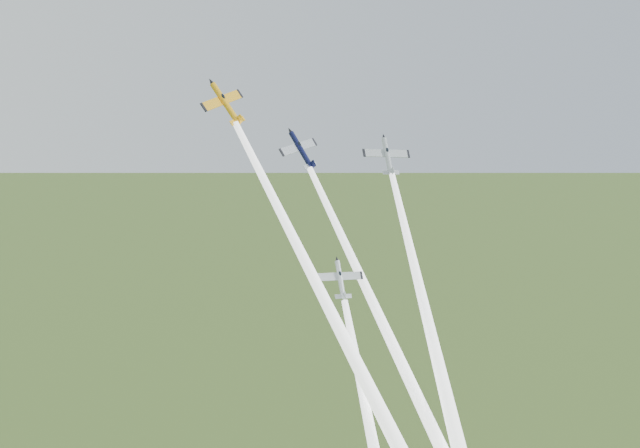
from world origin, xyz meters
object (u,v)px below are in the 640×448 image
Objects in this scene: plane_navy at (301,150)px; plane_silver_low at (340,279)px; plane_yellow at (225,103)px; plane_silver_right at (387,156)px.

plane_navy is 22.18m from plane_silver_low.
plane_navy is (13.93, 1.10, -7.37)m from plane_yellow.
plane_navy reaches higher than plane_silver_low.
plane_navy is at bearing -14.95° from plane_yellow.
plane_silver_right is at bearing 45.77° from plane_silver_low.
plane_navy is 1.13× the size of plane_silver_low.
plane_yellow reaches higher than plane_silver_low.
plane_silver_low is at bearing -66.68° from plane_yellow.
plane_silver_right is 24.80m from plane_silver_low.
plane_yellow is at bearing -170.08° from plane_silver_right.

